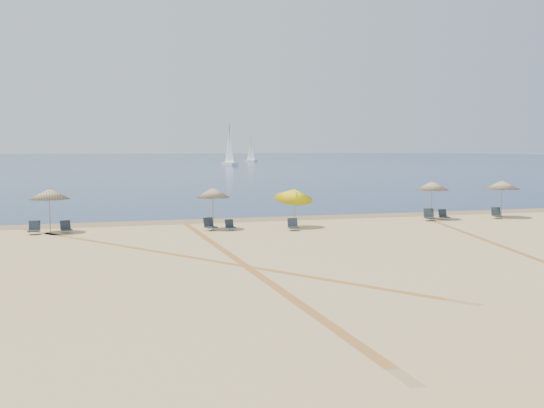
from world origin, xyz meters
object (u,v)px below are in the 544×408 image
at_px(umbrella_5, 502,185).
at_px(chair_5, 230,225).
at_px(chair_3, 66,227).
at_px(chair_7, 429,215).
at_px(chair_2, 34,228).
at_px(chair_8, 444,215).
at_px(umbrella_4, 432,186).
at_px(chair_9, 497,214).
at_px(umbrella_3, 294,194).
at_px(chair_4, 210,225).
at_px(umbrella_1, 49,194).
at_px(umbrella_2, 213,193).
at_px(sailboat_2, 251,154).
at_px(chair_6, 293,225).
at_px(sailboat_1, 229,153).

relative_size(umbrella_5, chair_5, 3.80).
bearing_deg(chair_3, chair_7, -14.88).
bearing_deg(chair_2, chair_8, 3.80).
xyz_separation_m(umbrella_4, chair_9, (4.19, -0.90, -1.82)).
bearing_deg(chair_3, umbrella_3, -20.09).
bearing_deg(chair_8, chair_4, -174.59).
height_order(umbrella_1, umbrella_5, umbrella_5).
bearing_deg(chair_5, chair_2, 162.98).
bearing_deg(chair_4, chair_2, 153.99).
xyz_separation_m(umbrella_1, umbrella_2, (8.67, -1.05, -0.02)).
bearing_deg(chair_5, chair_9, -7.43).
distance_m(umbrella_1, umbrella_5, 27.92).
relative_size(umbrella_1, chair_3, 3.27).
relative_size(umbrella_1, sailboat_2, 0.32).
xyz_separation_m(umbrella_5, chair_5, (-18.43, -1.39, -1.87)).
height_order(chair_5, chair_6, chair_6).
distance_m(chair_2, chair_6, 13.76).
relative_size(umbrella_2, chair_2, 3.33).
bearing_deg(chair_5, chair_8, -4.89).
bearing_deg(umbrella_3, umbrella_4, 10.05).
bearing_deg(umbrella_2, chair_9, 0.80).
bearing_deg(chair_8, sailboat_2, 80.88).
height_order(umbrella_3, umbrella_5, umbrella_3).
bearing_deg(umbrella_4, sailboat_2, 79.51).
relative_size(umbrella_2, umbrella_4, 0.97).
relative_size(umbrella_4, chair_6, 3.45).
height_order(umbrella_1, chair_4, umbrella_1).
xyz_separation_m(chair_9, sailboat_1, (9.95, 121.91, 2.78)).
xyz_separation_m(chair_4, sailboat_1, (28.77, 122.60, 2.78)).
bearing_deg(chair_9, chair_4, -161.32).
relative_size(umbrella_3, umbrella_4, 1.01).
relative_size(chair_9, sailboat_1, 0.08).
xyz_separation_m(umbrella_5, chair_6, (-15.13, -2.50, -1.83)).
bearing_deg(chair_6, umbrella_4, 23.46).
distance_m(chair_3, chair_6, 12.24).
xyz_separation_m(chair_5, chair_8, (14.14, 1.33, 0.02)).
xyz_separation_m(umbrella_2, sailboat_2, (43.70, 159.60, 0.27)).
distance_m(umbrella_3, sailboat_1, 125.08).
height_order(chair_2, chair_8, chair_2).
xyz_separation_m(chair_5, sailboat_1, (27.67, 122.80, 2.83)).
bearing_deg(umbrella_1, umbrella_2, -6.93).
distance_m(umbrella_2, chair_4, 1.82).
distance_m(chair_4, chair_6, 4.59).
xyz_separation_m(umbrella_1, sailboat_1, (37.16, 121.12, 1.01)).
bearing_deg(umbrella_1, sailboat_2, 71.72).
relative_size(umbrella_4, sailboat_2, 0.32).
distance_m(umbrella_1, umbrella_2, 8.73).
relative_size(sailboat_1, sailboat_2, 1.33).
bearing_deg(chair_9, chair_7, -164.78).
bearing_deg(chair_5, sailboat_1, 67.02).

